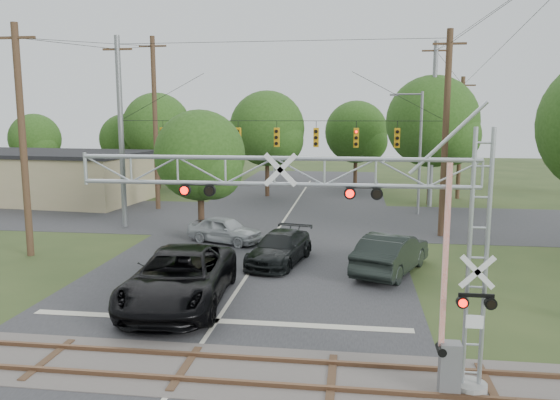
# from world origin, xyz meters

# --- Properties ---
(road_main) EXTENTS (14.00, 90.00, 0.02)m
(road_main) POSITION_xyz_m (0.00, 10.00, 0.01)
(road_main) COLOR #2B2B2D
(road_main) RESTS_ON ground
(road_cross) EXTENTS (90.00, 12.00, 0.02)m
(road_cross) POSITION_xyz_m (0.00, 24.00, 0.01)
(road_cross) COLOR #2B2B2D
(road_cross) RESTS_ON ground
(railroad_track) EXTENTS (90.00, 3.20, 0.17)m
(railroad_track) POSITION_xyz_m (0.00, 2.00, 0.03)
(railroad_track) COLOR #554D49
(railroad_track) RESTS_ON ground
(crossing_gantry) EXTENTS (10.35, 0.84, 6.61)m
(crossing_gantry) POSITION_xyz_m (4.44, 1.65, 4.12)
(crossing_gantry) COLOR gray
(crossing_gantry) RESTS_ON ground
(traffic_signal_span) EXTENTS (19.34, 0.36, 11.50)m
(traffic_signal_span) POSITION_xyz_m (0.88, 20.00, 5.72)
(traffic_signal_span) COLOR slate
(traffic_signal_span) RESTS_ON ground
(pickup_black) EXTENTS (3.80, 7.41, 2.00)m
(pickup_black) POSITION_xyz_m (-1.76, 7.01, 1.00)
(pickup_black) COLOR black
(pickup_black) RESTS_ON ground
(car_dark) EXTENTS (3.03, 5.37, 1.47)m
(car_dark) POSITION_xyz_m (1.12, 13.01, 0.73)
(car_dark) COLOR black
(car_dark) RESTS_ON ground
(sedan_silver) EXTENTS (4.52, 3.10, 1.43)m
(sedan_silver) POSITION_xyz_m (-2.39, 16.76, 0.71)
(sedan_silver) COLOR #A3A8AB
(sedan_silver) RESTS_ON ground
(suv_dark) EXTENTS (3.77, 5.68, 1.77)m
(suv_dark) POSITION_xyz_m (6.18, 12.17, 0.89)
(suv_dark) COLOR black
(suv_dark) RESTS_ON ground
(commercial_building) EXTENTS (17.75, 10.26, 3.97)m
(commercial_building) POSITION_xyz_m (-20.64, 29.15, 1.99)
(commercial_building) COLOR #9B9267
(commercial_building) RESTS_ON ground
(streetlight) EXTENTS (2.25, 0.23, 8.44)m
(streetlight) POSITION_xyz_m (8.80, 26.85, 4.72)
(streetlight) COLOR slate
(streetlight) RESTS_ON ground
(utility_poles) EXTENTS (26.33, 28.13, 13.60)m
(utility_poles) POSITION_xyz_m (3.05, 21.67, 6.09)
(utility_poles) COLOR #482D21
(utility_poles) RESTS_ON ground
(treeline) EXTENTS (58.23, 30.29, 9.94)m
(treeline) POSITION_xyz_m (1.94, 31.21, 5.62)
(treeline) COLOR #3B281A
(treeline) RESTS_ON ground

